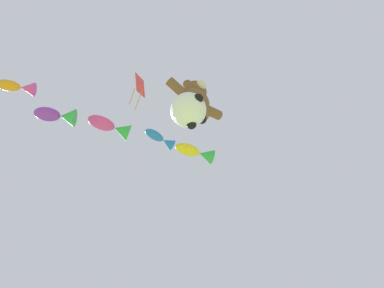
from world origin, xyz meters
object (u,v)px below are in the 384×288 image
object	(u,v)px
teddy_bear_kite	(195,99)
fish_kite_cobalt	(161,139)
fish_kite_violet	(57,116)
fish_kite_goldfin	(197,153)
fish_kite_magenta	(111,127)
fish_kite_tangerine	(18,87)
diamond_kite	(139,88)
soccer_ball_kite	(189,110)

from	to	relation	value
teddy_bear_kite	fish_kite_cobalt	bearing A→B (deg)	80.64
fish_kite_violet	fish_kite_goldfin	bearing A→B (deg)	-14.78
teddy_bear_kite	fish_kite_magenta	world-z (taller)	fish_kite_magenta
teddy_bear_kite	fish_kite_magenta	size ratio (longest dim) A/B	1.20
fish_kite_cobalt	fish_kite_tangerine	distance (m)	6.39
fish_kite_goldfin	fish_kite_violet	xyz separation A→B (m)	(-5.93, 1.56, -0.91)
fish_kite_goldfin	teddy_bear_kite	bearing A→B (deg)	-128.10
teddy_bear_kite	diamond_kite	xyz separation A→B (m)	(-1.62, 1.59, 2.14)
soccer_ball_kite	fish_kite_tangerine	size ratio (longest dim) A/B	0.73
fish_kite_magenta	fish_kite_tangerine	size ratio (longest dim) A/B	1.19
fish_kite_tangerine	fish_kite_goldfin	bearing A→B (deg)	-13.32
fish_kite_tangerine	fish_kite_cobalt	bearing A→B (deg)	-12.69
fish_kite_magenta	fish_kite_tangerine	distance (m)	4.15
fish_kite_goldfin	fish_kite_tangerine	xyz separation A→B (m)	(-7.90, 1.87, -0.04)
soccer_ball_kite	diamond_kite	xyz separation A→B (m)	(-1.25, 1.76, 3.97)
fish_kite_violet	fish_kite_tangerine	world-z (taller)	fish_kite_tangerine
fish_kite_goldfin	diamond_kite	bearing A→B (deg)	-162.25
soccer_ball_kite	fish_kite_cobalt	size ratio (longest dim) A/B	0.84
fish_kite_cobalt	diamond_kite	xyz separation A→B (m)	(-2.16, -1.69, -0.59)
fish_kite_cobalt	fish_kite_magenta	bearing A→B (deg)	162.23
fish_kite_tangerine	diamond_kite	distance (m)	5.13
fish_kite_violet	fish_kite_cobalt	bearing A→B (deg)	-14.43
diamond_kite	fish_kite_goldfin	bearing A→B (deg)	17.75
teddy_bear_kite	fish_kite_goldfin	world-z (taller)	fish_kite_goldfin
fish_kite_cobalt	fish_kite_violet	size ratio (longest dim) A/B	0.81
fish_kite_goldfin	diamond_kite	distance (m)	4.04
soccer_ball_kite	fish_kite_violet	bearing A→B (deg)	126.45
soccer_ball_kite	fish_kite_goldfin	size ratio (longest dim) A/B	0.64
teddy_bear_kite	fish_kite_tangerine	world-z (taller)	fish_kite_tangerine
fish_kite_goldfin	fish_kite_tangerine	world-z (taller)	fish_kite_goldfin
teddy_bear_kite	fish_kite_cobalt	distance (m)	4.30
fish_kite_magenta	fish_kite_goldfin	bearing A→B (deg)	-16.86
fish_kite_goldfin	fish_kite_violet	world-z (taller)	fish_kite_goldfin
teddy_bear_kite	fish_kite_goldfin	distance (m)	4.40
teddy_bear_kite	fish_kite_goldfin	xyz separation A→B (m)	(2.21, 2.82, 2.55)
soccer_ball_kite	fish_kite_violet	distance (m)	6.63
fish_kite_violet	fish_kite_tangerine	xyz separation A→B (m)	(-1.98, 0.31, 0.88)
fish_kite_tangerine	fish_kite_magenta	bearing A→B (deg)	-9.93
fish_kite_violet	fish_kite_tangerine	bearing A→B (deg)	171.14
fish_kite_magenta	fish_kite_violet	world-z (taller)	fish_kite_magenta
soccer_ball_kite	fish_kite_cobalt	bearing A→B (deg)	75.32
fish_kite_goldfin	fish_kite_cobalt	distance (m)	1.74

